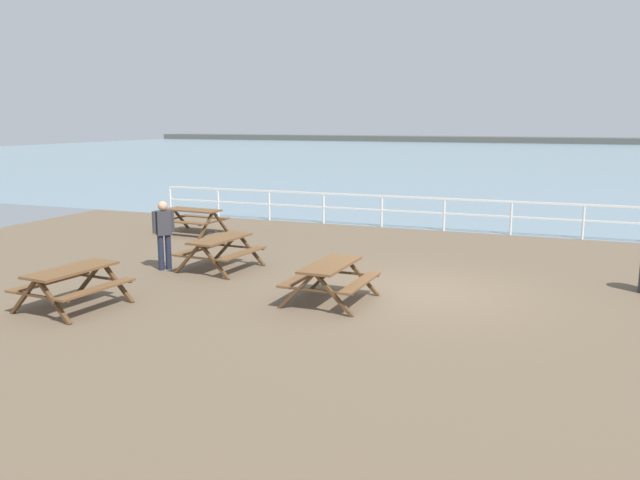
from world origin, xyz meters
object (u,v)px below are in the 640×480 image
object	(u,v)px
picnic_table_near_right	(193,215)
picnic_table_near_left	(220,246)
visitor	(164,231)
picnic_table_mid_centre	(331,273)
picnic_table_far_left	(72,278)

from	to	relation	value
picnic_table_near_right	picnic_table_near_left	bearing A→B (deg)	-45.84
visitor	picnic_table_mid_centre	bearing A→B (deg)	25.33
picnic_table_near_right	visitor	size ratio (longest dim) A/B	1.16
picnic_table_mid_centre	visitor	world-z (taller)	visitor
picnic_table_near_left	picnic_table_near_right	distance (m)	5.30
picnic_table_mid_centre	visitor	xyz separation A→B (m)	(-4.69, 1.17, 0.36)
visitor	picnic_table_near_right	bearing A→B (deg)	154.24
picnic_table_near_left	picnic_table_mid_centre	world-z (taller)	same
picnic_table_far_left	picnic_table_mid_centre	bearing A→B (deg)	-58.10
picnic_table_near_right	picnic_table_mid_centre	xyz separation A→B (m)	(6.83, -5.78, 0.00)
picnic_table_far_left	visitor	distance (m)	3.42
picnic_table_mid_centre	picnic_table_far_left	world-z (taller)	same
picnic_table_near_left	picnic_table_far_left	size ratio (longest dim) A/B	0.99
picnic_table_mid_centre	picnic_table_far_left	size ratio (longest dim) A/B	0.95
picnic_table_near_right	picnic_table_far_left	world-z (taller)	same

